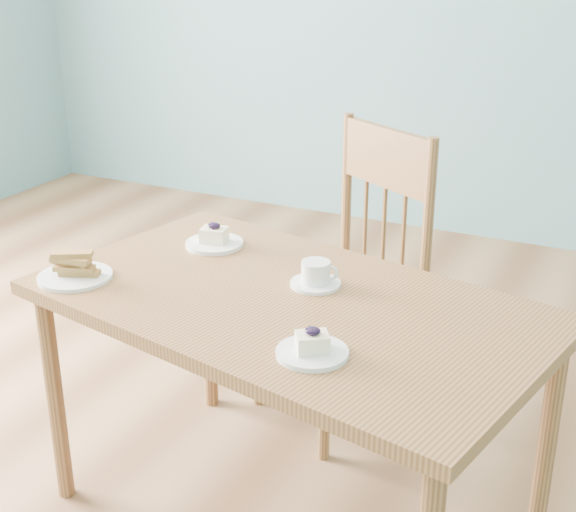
{
  "coord_description": "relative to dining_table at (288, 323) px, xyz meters",
  "views": [
    {
      "loc": [
        1.18,
        -1.62,
        1.52
      ],
      "look_at": [
        0.36,
        0.05,
        0.77
      ],
      "focal_mm": 50.0,
      "sensor_mm": 36.0,
      "label": 1
    }
  ],
  "objects": [
    {
      "name": "coffee_cup",
      "position": [
        0.03,
        0.1,
        0.1
      ],
      "size": [
        0.13,
        0.13,
        0.07
      ],
      "rotation": [
        0.0,
        0.0,
        0.27
      ],
      "color": "white",
      "rests_on": "dining_table"
    },
    {
      "name": "cheesecake_plate_near",
      "position": [
        0.17,
        -0.24,
        0.08
      ],
      "size": [
        0.16,
        0.16,
        0.07
      ],
      "rotation": [
        0.0,
        0.0,
        0.6
      ],
      "color": "white",
      "rests_on": "dining_table"
    },
    {
      "name": "dining_chair",
      "position": [
        -0.08,
        0.6,
        -0.12
      ],
      "size": [
        0.6,
        0.59,
        0.97
      ],
      "rotation": [
        0.0,
        0.0,
        -0.52
      ],
      "color": "#956538",
      "rests_on": "ground"
    },
    {
      "name": "dining_table",
      "position": [
        0.0,
        0.0,
        0.0
      ],
      "size": [
        1.4,
        0.98,
        0.68
      ],
      "rotation": [
        0.0,
        0.0,
        -0.21
      ],
      "color": "#956538",
      "rests_on": "ground"
    },
    {
      "name": "cheesecake_plate_far",
      "position": [
        -0.35,
        0.23,
        0.09
      ],
      "size": [
        0.17,
        0.17,
        0.07
      ],
      "rotation": [
        0.0,
        0.0,
        0.19
      ],
      "color": "white",
      "rests_on": "dining_table"
    },
    {
      "name": "biscotti_plate",
      "position": [
        -0.56,
        -0.13,
        0.09
      ],
      "size": [
        0.19,
        0.19,
        0.08
      ],
      "rotation": [
        0.0,
        0.0,
        0.4
      ],
      "color": "white",
      "rests_on": "dining_table"
    },
    {
      "name": "room",
      "position": [
        -0.38,
        -0.0,
        0.73
      ],
      "size": [
        5.01,
        5.01,
        2.71
      ],
      "color": "#9B6D48",
      "rests_on": "ground"
    }
  ]
}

